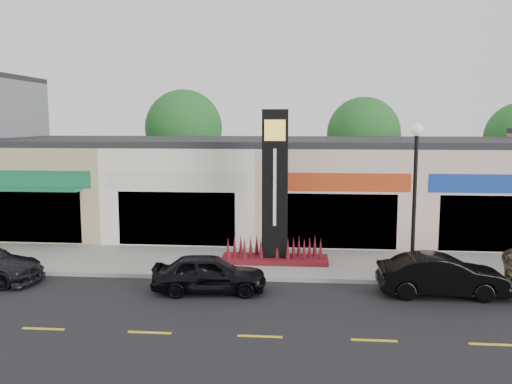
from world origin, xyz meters
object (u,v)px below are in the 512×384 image
(lamp_east_near, at_px, (415,185))
(car_black_sedan, at_px, (209,273))
(pylon_sign, at_px, (275,209))
(car_black_conv, at_px, (441,275))

(lamp_east_near, distance_m, car_black_sedan, 7.77)
(pylon_sign, bearing_deg, car_black_conv, -29.87)
(lamp_east_near, bearing_deg, car_black_conv, -67.20)
(lamp_east_near, height_order, car_black_conv, lamp_east_near)
(lamp_east_near, bearing_deg, pylon_sign, 161.25)
(car_black_conv, bearing_deg, pylon_sign, 59.68)
(pylon_sign, xyz_separation_m, car_black_conv, (5.65, -3.24, -1.60))
(car_black_sedan, bearing_deg, pylon_sign, -34.24)
(pylon_sign, height_order, car_black_conv, pylon_sign)
(lamp_east_near, distance_m, pylon_sign, 5.42)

